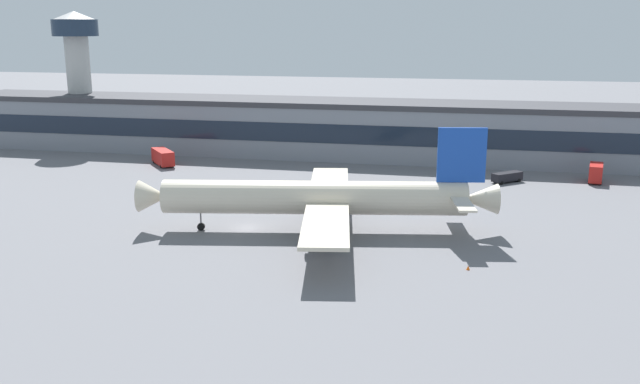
% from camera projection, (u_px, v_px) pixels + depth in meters
% --- Properties ---
extents(ground_plane, '(600.00, 600.00, 0.00)m').
position_uv_depth(ground_plane, '(247.00, 228.00, 102.33)').
color(ground_plane, slate).
extents(terminal_building, '(178.55, 16.29, 12.87)m').
position_uv_depth(terminal_building, '(327.00, 128.00, 157.05)').
color(terminal_building, gray).
rests_on(terminal_building, ground_plane).
extents(airliner, '(52.10, 44.89, 15.46)m').
position_uv_depth(airliner, '(320.00, 198.00, 99.29)').
color(airliner, beige).
rests_on(airliner, ground_plane).
extents(control_tower, '(11.06, 11.06, 32.82)m').
position_uv_depth(control_tower, '(78.00, 62.00, 170.04)').
color(control_tower, '#B7B7B2').
rests_on(control_tower, ground_plane).
extents(stair_truck, '(3.42, 6.33, 3.55)m').
position_uv_depth(stair_truck, '(596.00, 172.00, 131.42)').
color(stair_truck, red).
rests_on(stair_truck, ground_plane).
extents(fuel_truck, '(7.59, 8.20, 3.35)m').
position_uv_depth(fuel_truck, '(163.00, 157.00, 147.36)').
color(fuel_truck, red).
rests_on(fuel_truck, ground_plane).
extents(belt_loader, '(6.10, 5.76, 1.95)m').
position_uv_depth(belt_loader, '(508.00, 176.00, 131.56)').
color(belt_loader, black).
rests_on(belt_loader, ground_plane).
extents(traffic_cone_0, '(0.44, 0.44, 0.55)m').
position_uv_depth(traffic_cone_0, '(468.00, 268.00, 84.68)').
color(traffic_cone_0, '#F2590C').
rests_on(traffic_cone_0, ground_plane).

